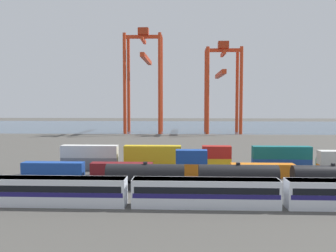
% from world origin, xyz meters
% --- Properties ---
extents(ground_plane, '(420.00, 420.00, 0.00)m').
position_xyz_m(ground_plane, '(0.00, 40.00, 0.00)').
color(ground_plane, '#4C4944').
extents(harbour_water, '(400.00, 110.00, 0.01)m').
position_xyz_m(harbour_water, '(0.00, 145.05, 0.00)').
color(harbour_water, '#384C60').
rests_on(harbour_water, ground_plane).
extents(passenger_train, '(62.27, 3.14, 3.90)m').
position_xyz_m(passenger_train, '(-4.15, -21.65, 2.14)').
color(passenger_train, silver).
rests_on(passenger_train, ground_plane).
extents(freight_tank_row, '(74.29, 3.06, 4.52)m').
position_xyz_m(freight_tank_row, '(17.15, -11.72, 2.16)').
color(freight_tank_row, '#232326').
rests_on(freight_tank_row, ground_plane).
extents(shipping_container_0, '(12.10, 2.44, 2.60)m').
position_xyz_m(shipping_container_0, '(-32.88, -1.44, 1.30)').
color(shipping_container_0, '#1C4299').
rests_on(shipping_container_0, ground_plane).
extents(shipping_container_1, '(12.10, 2.44, 2.60)m').
position_xyz_m(shipping_container_1, '(-19.24, -1.44, 1.30)').
color(shipping_container_1, maroon).
rests_on(shipping_container_1, ground_plane).
extents(shipping_container_2, '(6.04, 2.44, 2.60)m').
position_xyz_m(shipping_container_2, '(-5.60, -1.44, 1.30)').
color(shipping_container_2, orange).
rests_on(shipping_container_2, ground_plane).
extents(shipping_container_3, '(6.04, 2.44, 2.60)m').
position_xyz_m(shipping_container_3, '(-5.60, -1.44, 3.90)').
color(shipping_container_3, '#1C4299').
rests_on(shipping_container_3, shipping_container_2).
extents(shipping_container_4, '(12.10, 2.44, 2.60)m').
position_xyz_m(shipping_container_4, '(8.05, -1.44, 1.30)').
color(shipping_container_4, orange).
rests_on(shipping_container_4, ground_plane).
extents(shipping_container_5, '(6.04, 2.44, 2.60)m').
position_xyz_m(shipping_container_5, '(21.69, -1.44, 1.30)').
color(shipping_container_5, orange).
rests_on(shipping_container_5, ground_plane).
extents(shipping_container_6, '(6.04, 2.44, 2.60)m').
position_xyz_m(shipping_container_6, '(21.69, -1.44, 3.90)').
color(shipping_container_6, silver).
rests_on(shipping_container_6, shipping_container_5).
extents(shipping_container_11, '(12.10, 2.44, 2.60)m').
position_xyz_m(shipping_container_11, '(-27.29, 5.11, 1.30)').
color(shipping_container_11, slate).
rests_on(shipping_container_11, ground_plane).
extents(shipping_container_12, '(12.10, 2.44, 2.60)m').
position_xyz_m(shipping_container_12, '(-27.29, 5.11, 3.90)').
color(shipping_container_12, silver).
rests_on(shipping_container_12, shipping_container_11).
extents(shipping_container_13, '(12.10, 2.44, 2.60)m').
position_xyz_m(shipping_container_13, '(-13.72, 5.11, 1.30)').
color(shipping_container_13, gold).
rests_on(shipping_container_13, ground_plane).
extents(shipping_container_14, '(12.10, 2.44, 2.60)m').
position_xyz_m(shipping_container_14, '(-13.72, 5.11, 3.90)').
color(shipping_container_14, gold).
rests_on(shipping_container_14, shipping_container_13).
extents(shipping_container_15, '(6.04, 2.44, 2.60)m').
position_xyz_m(shipping_container_15, '(-0.14, 5.11, 1.30)').
color(shipping_container_15, gold).
rests_on(shipping_container_15, ground_plane).
extents(shipping_container_16, '(6.04, 2.44, 2.60)m').
position_xyz_m(shipping_container_16, '(-0.14, 5.11, 3.90)').
color(shipping_container_16, '#AD211C').
rests_on(shipping_container_16, shipping_container_15).
extents(shipping_container_17, '(12.10, 2.44, 2.60)m').
position_xyz_m(shipping_container_17, '(13.44, 5.11, 1.30)').
color(shipping_container_17, '#1C4299').
rests_on(shipping_container_17, ground_plane).
extents(shipping_container_18, '(12.10, 2.44, 2.60)m').
position_xyz_m(shipping_container_18, '(13.44, 5.11, 3.90)').
color(shipping_container_18, '#146066').
rests_on(shipping_container_18, shipping_container_17).
extents(gantry_crane_west, '(17.57, 39.25, 48.75)m').
position_xyz_m(gantry_crane_west, '(-25.85, 100.58, 29.77)').
color(gantry_crane_west, red).
rests_on(gantry_crane_west, ground_plane).
extents(gantry_crane_central, '(16.56, 37.59, 42.35)m').
position_xyz_m(gantry_crane_central, '(11.19, 100.55, 25.42)').
color(gantry_crane_central, red).
rests_on(gantry_crane_central, ground_plane).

